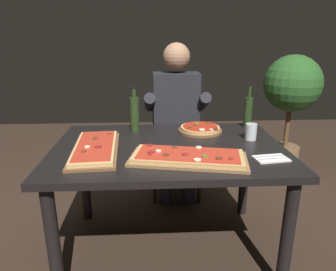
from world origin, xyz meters
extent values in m
plane|color=#38281E|center=(0.00, 0.00, 0.00)|extent=(6.40, 6.40, 0.00)
cube|color=black|center=(0.00, 0.00, 0.72)|extent=(1.40, 0.96, 0.04)
cylinder|color=black|center=(-0.62, -0.40, 0.35)|extent=(0.07, 0.07, 0.70)
cylinder|color=black|center=(0.62, -0.40, 0.35)|extent=(0.07, 0.07, 0.70)
cylinder|color=black|center=(-0.62, 0.40, 0.35)|extent=(0.07, 0.07, 0.70)
cylinder|color=black|center=(0.62, 0.40, 0.35)|extent=(0.07, 0.07, 0.70)
cube|color=olive|center=(0.09, -0.24, 0.75)|extent=(0.67, 0.39, 0.02)
cube|color=tan|center=(0.09, -0.24, 0.77)|extent=(0.62, 0.35, 0.02)
cube|color=red|center=(0.09, -0.24, 0.78)|extent=(0.57, 0.31, 0.01)
cylinder|color=#4C7F2D|center=(0.17, -0.29, 0.78)|extent=(0.03, 0.03, 0.01)
cylinder|color=beige|center=(0.16, -0.16, 0.79)|extent=(0.03, 0.03, 0.01)
cylinder|color=maroon|center=(-0.11, -0.11, 0.78)|extent=(0.03, 0.03, 0.01)
cylinder|color=maroon|center=(0.30, -0.33, 0.79)|extent=(0.02, 0.02, 0.01)
cylinder|color=maroon|center=(0.07, -0.26, 0.78)|extent=(0.04, 0.04, 0.01)
cylinder|color=beige|center=(0.13, -0.34, 0.78)|extent=(0.04, 0.04, 0.01)
cylinder|color=brown|center=(-0.03, -0.26, 0.79)|extent=(0.03, 0.03, 0.01)
cylinder|color=brown|center=(0.24, -0.33, 0.79)|extent=(0.04, 0.04, 0.01)
cylinder|color=brown|center=(0.02, -0.15, 0.79)|extent=(0.03, 0.03, 0.01)
cylinder|color=maroon|center=(-0.11, -0.25, 0.78)|extent=(0.02, 0.02, 0.00)
cylinder|color=maroon|center=(-0.10, -0.22, 0.79)|extent=(0.04, 0.04, 0.01)
cylinder|color=beige|center=(-0.07, -0.20, 0.79)|extent=(0.03, 0.03, 0.01)
cube|color=brown|center=(-0.43, -0.07, 0.75)|extent=(0.30, 0.60, 0.02)
cube|color=#DBB270|center=(-0.43, -0.07, 0.77)|extent=(0.27, 0.56, 0.02)
cube|color=red|center=(-0.43, -0.07, 0.78)|extent=(0.23, 0.52, 0.01)
cylinder|color=brown|center=(-0.37, 0.12, 0.78)|extent=(0.03, 0.03, 0.01)
cylinder|color=maroon|center=(-0.40, -0.12, 0.79)|extent=(0.04, 0.04, 0.01)
cylinder|color=brown|center=(-0.44, 0.03, 0.78)|extent=(0.04, 0.04, 0.01)
cylinder|color=brown|center=(-0.45, 0.04, 0.79)|extent=(0.03, 0.03, 0.01)
cylinder|color=beige|center=(-0.47, -0.12, 0.79)|extent=(0.03, 0.03, 0.01)
cylinder|color=brown|center=(-0.47, -0.19, 0.79)|extent=(0.03, 0.03, 0.01)
cylinder|color=brown|center=(0.24, 0.28, 0.75)|extent=(0.30, 0.30, 0.02)
cylinder|color=tan|center=(0.24, 0.28, 0.77)|extent=(0.27, 0.27, 0.02)
cylinder|color=#B72D19|center=(0.24, 0.28, 0.78)|extent=(0.24, 0.24, 0.01)
cylinder|color=brown|center=(0.31, 0.34, 0.78)|extent=(0.04, 0.04, 0.01)
cylinder|color=maroon|center=(0.32, 0.34, 0.78)|extent=(0.04, 0.04, 0.00)
cylinder|color=beige|center=(0.30, 0.19, 0.78)|extent=(0.03, 0.03, 0.00)
cylinder|color=maroon|center=(0.33, 0.19, 0.78)|extent=(0.04, 0.04, 0.01)
cylinder|color=beige|center=(0.23, 0.18, 0.79)|extent=(0.04, 0.04, 0.01)
cylinder|color=brown|center=(0.21, 0.29, 0.79)|extent=(0.03, 0.03, 0.01)
cylinder|color=brown|center=(0.16, 0.23, 0.79)|extent=(0.03, 0.03, 0.01)
cylinder|color=#4C7F2D|center=(0.22, 0.34, 0.78)|extent=(0.03, 0.03, 0.00)
cylinder|color=#233819|center=(0.60, 0.38, 0.85)|extent=(0.06, 0.06, 0.22)
cylinder|color=#233819|center=(0.60, 0.38, 1.00)|extent=(0.02, 0.02, 0.08)
cylinder|color=black|center=(0.60, 0.38, 1.05)|extent=(0.02, 0.02, 0.01)
cylinder|color=#233819|center=(-0.22, 0.31, 0.86)|extent=(0.06, 0.06, 0.24)
cylinder|color=#233819|center=(-0.22, 0.31, 1.01)|extent=(0.03, 0.03, 0.06)
cylinder|color=black|center=(-0.22, 0.31, 1.05)|extent=(0.03, 0.03, 0.01)
cylinder|color=silver|center=(0.54, 0.09, 0.79)|extent=(0.07, 0.07, 0.11)
cylinder|color=#5B3814|center=(0.54, 0.09, 0.76)|extent=(0.06, 0.06, 0.05)
cube|color=white|center=(0.55, -0.25, 0.74)|extent=(0.19, 0.13, 0.01)
cube|color=silver|center=(0.55, -0.26, 0.75)|extent=(0.17, 0.04, 0.00)
cube|color=silver|center=(0.55, -0.23, 0.75)|extent=(0.17, 0.04, 0.00)
cube|color=black|center=(0.11, 0.78, 0.43)|extent=(0.44, 0.44, 0.04)
cube|color=black|center=(0.11, 0.98, 0.66)|extent=(0.40, 0.04, 0.42)
cylinder|color=black|center=(-0.08, 0.59, 0.21)|extent=(0.04, 0.04, 0.41)
cylinder|color=black|center=(0.30, 0.59, 0.21)|extent=(0.04, 0.04, 0.41)
cylinder|color=black|center=(-0.08, 0.97, 0.21)|extent=(0.04, 0.04, 0.41)
cylinder|color=black|center=(0.30, 0.97, 0.21)|extent=(0.04, 0.04, 0.41)
cylinder|color=#23232D|center=(0.01, 0.60, 0.23)|extent=(0.11, 0.11, 0.45)
cylinder|color=#23232D|center=(0.21, 0.60, 0.23)|extent=(0.11, 0.11, 0.45)
cube|color=#23232D|center=(0.11, 0.68, 0.51)|extent=(0.34, 0.40, 0.12)
cube|color=#232328|center=(0.11, 0.78, 0.83)|extent=(0.38, 0.22, 0.52)
sphere|color=#A37556|center=(0.11, 0.78, 1.22)|extent=(0.22, 0.22, 0.22)
cylinder|color=#232328|center=(-0.11, 0.73, 0.86)|extent=(0.09, 0.31, 0.21)
cylinder|color=#232328|center=(0.33, 0.73, 0.86)|extent=(0.09, 0.31, 0.21)
cylinder|color=#846042|center=(1.25, 1.11, 0.16)|extent=(0.29, 0.29, 0.31)
cylinder|color=brown|center=(1.25, 1.11, 0.52)|extent=(0.04, 0.04, 0.42)
sphere|color=#285623|center=(1.25, 1.11, 0.95)|extent=(0.54, 0.54, 0.54)
camera|label=1|loc=(-0.10, -1.78, 1.39)|focal=33.19mm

